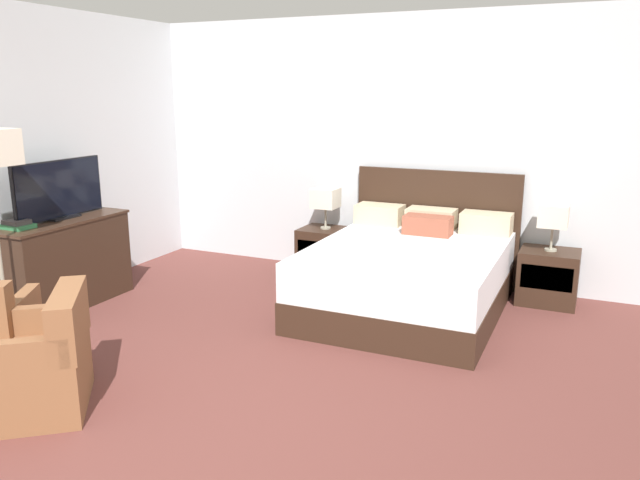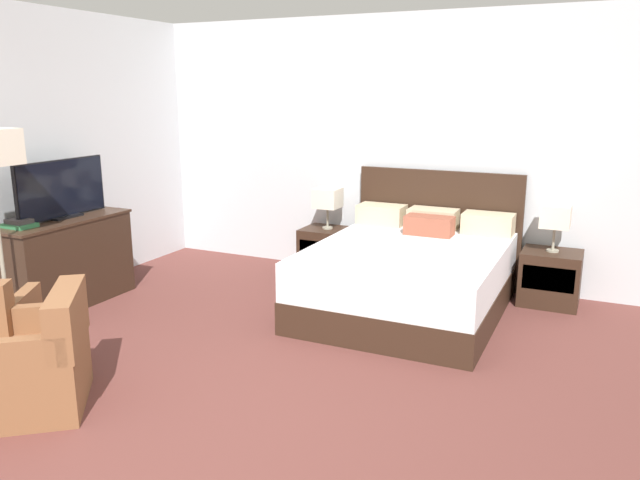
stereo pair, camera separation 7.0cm
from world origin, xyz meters
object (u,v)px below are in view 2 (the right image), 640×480
(book_red_cover, at_px, (20,225))
(book_blue_cover, at_px, (19,221))
(armchair_companion, at_px, (33,365))
(dresser, at_px, (64,260))
(bed, at_px, (410,274))
(nightstand_left, at_px, (327,251))
(table_lamp_left, at_px, (328,199))
(table_lamp_right, at_px, (556,217))
(nightstand_right, at_px, (550,278))
(tv, at_px, (62,190))

(book_red_cover, xyz_separation_m, book_blue_cover, (-0.00, 0.00, 0.04))
(armchair_companion, bearing_deg, dresser, 131.64)
(bed, bearing_deg, book_blue_cover, -151.37)
(dresser, distance_m, book_blue_cover, 0.61)
(bed, relative_size, nightstand_left, 3.81)
(table_lamp_left, height_order, table_lamp_right, same)
(bed, relative_size, dresser, 1.57)
(book_red_cover, bearing_deg, table_lamp_right, 29.52)
(dresser, bearing_deg, nightstand_right, 25.02)
(table_lamp_left, xyz_separation_m, table_lamp_right, (2.28, 0.00, 0.00))
(nightstand_right, relative_size, tv, 0.54)
(bed, height_order, nightstand_right, bed)
(table_lamp_right, relative_size, book_blue_cover, 2.21)
(book_red_cover, bearing_deg, bed, 28.65)
(book_red_cover, bearing_deg, book_blue_cover, 180.00)
(nightstand_right, relative_size, armchair_companion, 0.55)
(dresser, bearing_deg, tv, 87.36)
(bed, bearing_deg, book_red_cover, -151.35)
(table_lamp_left, distance_m, book_blue_cover, 2.96)
(nightstand_right, height_order, dresser, dresser)
(table_lamp_left, bearing_deg, bed, -31.71)
(book_red_cover, xyz_separation_m, armchair_companion, (1.37, -1.12, -0.55))
(nightstand_left, bearing_deg, dresser, -133.54)
(table_lamp_right, relative_size, tv, 0.44)
(nightstand_left, distance_m, table_lamp_right, 2.35)
(dresser, bearing_deg, table_lamp_left, 46.49)
(bed, height_order, armchair_companion, bed)
(dresser, distance_m, book_red_cover, 0.58)
(table_lamp_right, bearing_deg, book_red_cover, -150.48)
(book_blue_cover, relative_size, armchair_companion, 0.21)
(bed, xyz_separation_m, book_blue_cover, (-2.97, -1.62, 0.53))
(table_lamp_left, bearing_deg, table_lamp_right, 0.00)
(book_red_cover, bearing_deg, nightstand_right, 29.51)
(table_lamp_right, distance_m, tv, 4.50)
(book_blue_cover, xyz_separation_m, armchair_companion, (1.38, -1.12, -0.58))
(book_blue_cover, bearing_deg, table_lamp_right, 29.51)
(bed, bearing_deg, tv, -158.67)
(table_lamp_left, distance_m, dresser, 2.67)
(tv, height_order, book_blue_cover, tv)
(nightstand_left, height_order, nightstand_right, same)
(nightstand_left, height_order, book_blue_cover, book_blue_cover)
(tv, xyz_separation_m, book_red_cover, (-0.01, -0.47, -0.24))
(nightstand_right, distance_m, tv, 4.57)
(table_lamp_right, xyz_separation_m, book_blue_cover, (-4.11, -2.33, 0.04))
(table_lamp_left, relative_size, dresser, 0.34)
(table_lamp_right, xyz_separation_m, tv, (-4.09, -1.86, 0.24))
(bed, relative_size, armchair_companion, 2.09)
(book_blue_cover, bearing_deg, tv, 87.85)
(book_red_cover, bearing_deg, dresser, 88.28)
(nightstand_left, distance_m, nightstand_right, 2.28)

